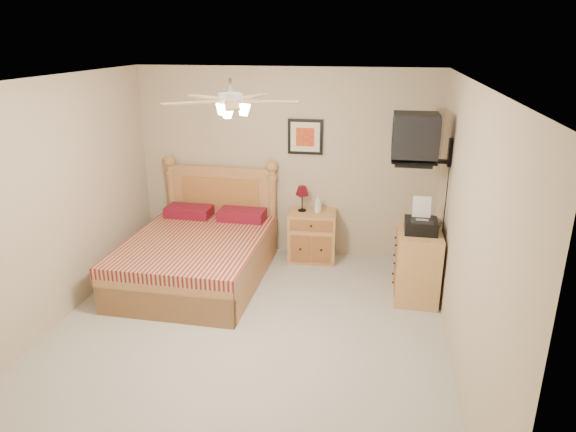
% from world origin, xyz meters
% --- Properties ---
extents(floor, '(4.50, 4.50, 0.00)m').
position_xyz_m(floor, '(0.00, 0.00, 0.00)').
color(floor, '#A09B91').
rests_on(floor, ground).
extents(ceiling, '(4.00, 4.50, 0.04)m').
position_xyz_m(ceiling, '(0.00, 0.00, 2.50)').
color(ceiling, white).
rests_on(ceiling, ground).
extents(wall_back, '(4.00, 0.04, 2.50)m').
position_xyz_m(wall_back, '(0.00, 2.25, 1.25)').
color(wall_back, tan).
rests_on(wall_back, ground).
extents(wall_front, '(4.00, 0.04, 2.50)m').
position_xyz_m(wall_front, '(0.00, -2.25, 1.25)').
color(wall_front, tan).
rests_on(wall_front, ground).
extents(wall_left, '(0.04, 4.50, 2.50)m').
position_xyz_m(wall_left, '(-2.00, 0.00, 1.25)').
color(wall_left, tan).
rests_on(wall_left, ground).
extents(wall_right, '(0.04, 4.50, 2.50)m').
position_xyz_m(wall_right, '(2.00, 0.00, 1.25)').
color(wall_right, tan).
rests_on(wall_right, ground).
extents(bed, '(1.59, 2.07, 1.32)m').
position_xyz_m(bed, '(-0.90, 1.12, 0.66)').
color(bed, '#A66A3A').
rests_on(bed, ground).
extents(nightstand, '(0.64, 0.50, 0.67)m').
position_xyz_m(nightstand, '(0.41, 2.00, 0.33)').
color(nightstand, '#AF8049').
rests_on(nightstand, ground).
extents(table_lamp, '(0.21, 0.21, 0.34)m').
position_xyz_m(table_lamp, '(0.27, 2.04, 0.84)').
color(table_lamp, '#550914').
rests_on(table_lamp, nightstand).
extents(lotion_bottle, '(0.12, 0.12, 0.24)m').
position_xyz_m(lotion_bottle, '(0.48, 2.00, 0.79)').
color(lotion_bottle, silver).
rests_on(lotion_bottle, nightstand).
extents(framed_picture, '(0.46, 0.04, 0.46)m').
position_xyz_m(framed_picture, '(0.27, 2.23, 1.62)').
color(framed_picture, black).
rests_on(framed_picture, wall_back).
extents(dresser, '(0.48, 0.69, 0.81)m').
position_xyz_m(dresser, '(1.73, 1.16, 0.41)').
color(dresser, '#9F703D').
rests_on(dresser, ground).
extents(fax_machine, '(0.35, 0.38, 0.37)m').
position_xyz_m(fax_machine, '(1.73, 1.14, 1.00)').
color(fax_machine, black).
rests_on(fax_machine, dresser).
extents(magazine_lower, '(0.31, 0.35, 0.03)m').
position_xyz_m(magazine_lower, '(1.73, 1.41, 0.82)').
color(magazine_lower, '#AEA28B').
rests_on(magazine_lower, dresser).
extents(magazine_upper, '(0.31, 0.36, 0.02)m').
position_xyz_m(magazine_upper, '(1.75, 1.42, 0.85)').
color(magazine_upper, gray).
rests_on(magazine_upper, magazine_lower).
extents(wall_tv, '(0.56, 0.46, 0.58)m').
position_xyz_m(wall_tv, '(1.75, 1.34, 1.81)').
color(wall_tv, black).
rests_on(wall_tv, wall_right).
extents(ceiling_fan, '(1.14, 1.14, 0.28)m').
position_xyz_m(ceiling_fan, '(0.00, -0.20, 2.36)').
color(ceiling_fan, white).
rests_on(ceiling_fan, ceiling).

